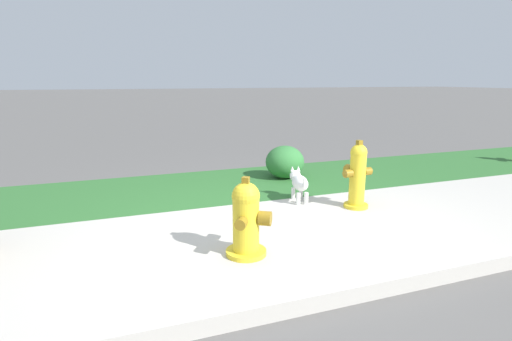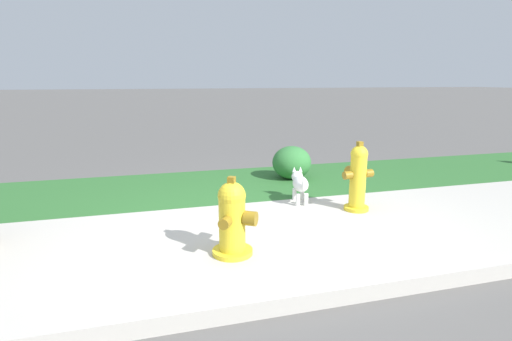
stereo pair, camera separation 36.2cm
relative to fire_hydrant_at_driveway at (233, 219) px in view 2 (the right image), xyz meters
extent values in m
plane|color=#5B5956|center=(0.30, 0.27, -0.32)|extent=(120.00, 120.00, 0.00)
cube|color=#BCB7AD|center=(0.30, 0.27, -0.31)|extent=(18.00, 2.12, 0.01)
cube|color=#2D662D|center=(0.30, 2.26, -0.32)|extent=(18.00, 1.86, 0.01)
cube|color=#BCB7AD|center=(0.30, -0.87, -0.26)|extent=(18.00, 0.16, 0.12)
cylinder|color=yellow|center=(0.00, 0.00, -0.29)|extent=(0.34, 0.34, 0.05)
cylinder|color=yellow|center=(0.00, 0.00, -0.04)|extent=(0.22, 0.22, 0.47)
sphere|color=yellow|center=(0.00, 0.00, 0.20)|extent=(0.23, 0.23, 0.23)
cube|color=olive|center=(0.00, 0.00, 0.33)|extent=(0.08, 0.08, 0.06)
cylinder|color=olive|center=(0.08, 0.13, 0.02)|extent=(0.12, 0.12, 0.09)
cylinder|color=olive|center=(-0.09, -0.13, 0.02)|extent=(0.12, 0.12, 0.09)
cylinder|color=olive|center=(0.13, -0.08, 0.02)|extent=(0.15, 0.15, 0.12)
cylinder|color=yellow|center=(1.58, 0.76, -0.29)|extent=(0.27, 0.27, 0.05)
cylinder|color=yellow|center=(1.58, 0.76, 0.03)|extent=(0.18, 0.18, 0.60)
sphere|color=yellow|center=(1.58, 0.76, 0.33)|extent=(0.19, 0.19, 0.19)
cube|color=olive|center=(1.58, 0.76, 0.44)|extent=(0.06, 0.06, 0.06)
cylinder|color=olive|center=(1.44, 0.75, 0.10)|extent=(0.10, 0.10, 0.09)
cylinder|color=olive|center=(1.71, 0.77, 0.10)|extent=(0.10, 0.10, 0.09)
cylinder|color=olive|center=(1.57, 0.90, 0.10)|extent=(0.13, 0.11, 0.12)
ellipsoid|color=white|center=(1.07, 1.18, -0.08)|extent=(0.25, 0.40, 0.18)
sphere|color=white|center=(1.11, 1.40, -0.05)|extent=(0.14, 0.14, 0.14)
sphere|color=black|center=(1.13, 1.46, -0.05)|extent=(0.03, 0.03, 0.03)
cone|color=white|center=(1.08, 1.41, 0.04)|extent=(0.06, 0.06, 0.06)
cone|color=white|center=(1.15, 1.40, 0.04)|extent=(0.06, 0.06, 0.06)
cylinder|color=white|center=(1.05, 1.30, -0.24)|extent=(0.05, 0.05, 0.15)
cylinder|color=white|center=(1.14, 1.29, -0.24)|extent=(0.05, 0.05, 0.15)
cylinder|color=white|center=(1.00, 1.07, -0.24)|extent=(0.05, 0.05, 0.15)
cylinder|color=white|center=(1.09, 1.05, -0.24)|extent=(0.05, 0.05, 0.15)
cylinder|color=white|center=(1.03, 0.98, -0.03)|extent=(0.04, 0.04, 0.10)
ellipsoid|color=#337538|center=(1.40, 2.35, -0.08)|extent=(0.57, 0.57, 0.48)
camera|label=1|loc=(-0.99, -2.93, 1.12)|focal=28.00mm
camera|label=2|loc=(-0.65, -3.04, 1.12)|focal=28.00mm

